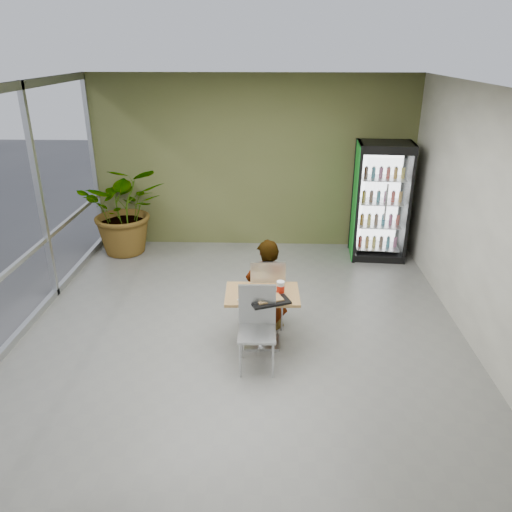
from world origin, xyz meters
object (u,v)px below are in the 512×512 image
object	(u,v)px
chair_far	(267,288)
dining_table	(262,308)
chair_near	(257,321)
cafeteria_tray	(269,300)
potted_plant	(126,209)
soda_cup	(281,288)
seated_woman	(267,294)
beverage_fridge	(381,202)

from	to	relation	value
chair_far	dining_table	bearing A→B (deg)	77.94
chair_far	chair_near	xyz separation A→B (m)	(-0.11, -0.84, -0.01)
dining_table	cafeteria_tray	world-z (taller)	cafeteria_tray
potted_plant	soda_cup	bearing A→B (deg)	-48.06
chair_near	chair_far	bearing A→B (deg)	81.41
seated_woman	dining_table	bearing A→B (deg)	79.82
cafeteria_tray	soda_cup	bearing A→B (deg)	50.27
dining_table	seated_woman	bearing A→B (deg)	83.60
dining_table	beverage_fridge	bearing A→B (deg)	56.17
chair_far	beverage_fridge	size ratio (longest dim) A/B	0.50
chair_near	beverage_fridge	size ratio (longest dim) A/B	0.49
chair_near	cafeteria_tray	world-z (taller)	chair_near
cafeteria_tray	seated_woman	bearing A→B (deg)	92.36
chair_far	seated_woman	distance (m)	0.13
chair_near	dining_table	bearing A→B (deg)	82.01
seated_woman	soda_cup	size ratio (longest dim) A/B	8.82
chair_far	beverage_fridge	bearing A→B (deg)	-130.74
beverage_fridge	dining_table	bearing A→B (deg)	-119.71
chair_far	seated_woman	world-z (taller)	seated_woman
dining_table	cafeteria_tray	xyz separation A→B (m)	(0.08, -0.21, 0.23)
soda_cup	potted_plant	bearing A→B (deg)	131.94
beverage_fridge	soda_cup	bearing A→B (deg)	-116.37
beverage_fridge	potted_plant	xyz separation A→B (m)	(-4.65, 0.04, -0.20)
cafeteria_tray	potted_plant	bearing A→B (deg)	128.89
dining_table	cafeteria_tray	distance (m)	0.32
chair_far	cafeteria_tray	xyz separation A→B (m)	(0.02, -0.63, 0.16)
chair_far	soda_cup	distance (m)	0.53
potted_plant	chair_far	bearing A→B (deg)	-45.38
chair_near	beverage_fridge	bearing A→B (deg)	57.95
beverage_fridge	potted_plant	world-z (taller)	beverage_fridge
chair_far	cafeteria_tray	bearing A→B (deg)	88.14
chair_far	soda_cup	size ratio (longest dim) A/B	5.78
chair_near	potted_plant	world-z (taller)	potted_plant
chair_near	beverage_fridge	distance (m)	4.10
dining_table	potted_plant	bearing A→B (deg)	129.88
dining_table	chair_far	distance (m)	0.43
beverage_fridge	chair_far	bearing A→B (deg)	-122.84
seated_woman	potted_plant	distance (m)	3.75
chair_far	beverage_fridge	xyz separation A→B (m)	(1.99, 2.65, 0.44)
soda_cup	cafeteria_tray	bearing A→B (deg)	-129.73
chair_far	beverage_fridge	distance (m)	3.34
dining_table	seated_woman	world-z (taller)	seated_woman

